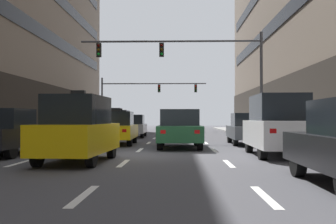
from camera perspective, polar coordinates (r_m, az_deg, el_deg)
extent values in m
plane|color=#424247|center=(15.07, -4.77, -6.00)|extent=(120.00, 120.00, 0.00)
cube|color=silver|center=(12.90, -20.30, -6.79)|extent=(0.16, 2.00, 0.01)
cube|color=silver|center=(17.63, -14.22, -5.23)|extent=(0.16, 2.00, 0.01)
cube|color=silver|center=(22.47, -10.74, -4.30)|extent=(0.16, 2.00, 0.01)
cube|color=silver|center=(27.37, -8.51, -3.70)|extent=(0.16, 2.00, 0.01)
cube|color=silver|center=(32.30, -6.96, -3.28)|extent=(0.16, 2.00, 0.01)
cube|color=silver|center=(37.25, -5.82, -2.96)|extent=(0.16, 2.00, 0.01)
cube|color=silver|center=(42.21, -4.95, -2.72)|extent=(0.16, 2.00, 0.01)
cube|color=silver|center=(47.18, -4.26, -2.54)|extent=(0.16, 2.00, 0.01)
cube|color=silver|center=(7.23, -11.90, -11.51)|extent=(0.16, 2.00, 0.01)
cube|color=silver|center=(12.10, -6.34, -7.23)|extent=(0.16, 2.00, 0.01)
cube|color=silver|center=(17.05, -4.02, -5.40)|extent=(0.16, 2.00, 0.01)
cube|color=silver|center=(22.02, -2.76, -4.39)|extent=(0.16, 2.00, 0.01)
cube|color=silver|center=(27.00, -1.96, -3.75)|extent=(0.16, 2.00, 0.01)
cube|color=silver|center=(31.99, -1.41, -3.31)|extent=(0.16, 2.00, 0.01)
cube|color=silver|center=(36.98, -1.01, -2.98)|extent=(0.16, 2.00, 0.01)
cube|color=silver|center=(41.97, -0.70, -2.74)|extent=(0.16, 2.00, 0.01)
cube|color=silver|center=(46.96, -0.46, -2.55)|extent=(0.16, 2.00, 0.01)
cube|color=silver|center=(7.20, 13.61, -11.56)|extent=(0.16, 2.00, 0.01)
cube|color=silver|center=(12.08, 8.61, -7.24)|extent=(0.16, 2.00, 0.01)
cube|color=silver|center=(17.03, 6.53, -5.40)|extent=(0.16, 2.00, 0.01)
cube|color=silver|center=(22.01, 5.40, -4.39)|extent=(0.16, 2.00, 0.01)
cube|color=silver|center=(26.99, 4.68, -3.75)|extent=(0.16, 2.00, 0.01)
cube|color=silver|center=(31.98, 4.19, -3.30)|extent=(0.16, 2.00, 0.01)
cube|color=silver|center=(36.97, 3.84, -2.98)|extent=(0.16, 2.00, 0.01)
cube|color=silver|center=(41.96, 3.56, -2.74)|extent=(0.16, 2.00, 0.01)
cube|color=silver|center=(46.96, 3.35, -2.54)|extent=(0.16, 2.00, 0.01)
cylinder|color=black|center=(34.41, -10.37, -2.56)|extent=(0.23, 0.68, 0.68)
cylinder|color=black|center=(34.12, -7.65, -2.58)|extent=(0.23, 0.68, 0.68)
cylinder|color=black|center=(31.69, -11.37, -2.70)|extent=(0.23, 0.68, 0.68)
cylinder|color=black|center=(31.38, -8.42, -2.73)|extent=(0.23, 0.68, 0.68)
cube|color=#B7BABF|center=(32.88, -9.44, -2.07)|extent=(1.93, 4.55, 0.66)
cube|color=black|center=(32.67, -9.50, -0.88)|extent=(1.66, 1.97, 0.70)
cube|color=white|center=(35.19, -9.84, -1.80)|extent=(0.21, 0.08, 0.14)
cube|color=red|center=(30.83, -11.41, -1.93)|extent=(0.21, 0.08, 0.14)
cube|color=white|center=(34.96, -7.70, -1.81)|extent=(0.21, 0.08, 0.14)
cube|color=red|center=(30.57, -8.98, -1.94)|extent=(0.21, 0.08, 0.14)
cylinder|color=black|center=(30.15, -6.25, -2.85)|extent=(0.22, 0.64, 0.64)
cylinder|color=black|center=(30.01, -3.30, -2.86)|extent=(0.22, 0.64, 0.64)
cylinder|color=black|center=(27.55, -6.89, -3.03)|extent=(0.22, 0.64, 0.64)
cylinder|color=black|center=(27.40, -3.67, -3.04)|extent=(0.22, 0.64, 0.64)
cube|color=#B7BABF|center=(28.76, -5.02, -2.32)|extent=(1.86, 4.29, 0.62)
cube|color=black|center=(28.55, -5.05, -1.05)|extent=(1.58, 1.87, 0.66)
cube|color=white|center=(30.90, -5.79, -2.02)|extent=(0.20, 0.08, 0.14)
cube|color=red|center=(26.75, -6.78, -2.19)|extent=(0.20, 0.08, 0.14)
cube|color=white|center=(30.79, -3.48, -2.03)|extent=(0.20, 0.08, 0.14)
cube|color=red|center=(26.62, -4.12, -2.20)|extent=(0.20, 0.08, 0.14)
cylinder|color=black|center=(19.75, -0.85, -3.79)|extent=(0.24, 0.70, 0.69)
cylinder|color=black|center=(19.77, 4.05, -3.78)|extent=(0.24, 0.70, 0.69)
cylinder|color=black|center=(16.91, -1.17, -4.27)|extent=(0.24, 0.70, 0.69)
cylinder|color=black|center=(16.93, 4.55, -4.26)|extent=(0.24, 0.70, 0.69)
cube|color=#1E512D|center=(18.31, 1.64, -2.96)|extent=(1.98, 4.65, 0.67)
cube|color=black|center=(18.08, 1.65, -0.78)|extent=(1.70, 2.01, 0.72)
cube|color=white|center=(20.58, -0.31, -2.41)|extent=(0.21, 0.09, 0.15)
cube|color=red|center=(16.03, -0.70, -2.83)|extent=(0.21, 0.09, 0.15)
cube|color=white|center=(20.59, 3.47, -2.40)|extent=(0.21, 0.09, 0.15)
cube|color=red|center=(16.05, 4.15, -2.82)|extent=(0.21, 0.09, 0.15)
cylinder|color=black|center=(17.43, -22.44, -4.13)|extent=(0.25, 0.68, 0.68)
cylinder|color=black|center=(16.78, -17.40, -4.29)|extent=(0.25, 0.68, 0.68)
cylinder|color=black|center=(14.24, -21.40, -4.88)|extent=(0.25, 0.68, 0.68)
cube|color=black|center=(15.82, -21.96, -3.28)|extent=(2.04, 4.57, 0.65)
cube|color=black|center=(15.62, -22.27, -0.83)|extent=(1.71, 2.00, 0.70)
cube|color=white|center=(18.10, -20.82, -2.62)|extent=(0.21, 0.09, 0.14)
cube|color=white|center=(17.59, -16.90, -2.69)|extent=(0.21, 0.09, 0.14)
cylinder|color=black|center=(14.05, -14.10, -5.07)|extent=(0.24, 0.64, 0.63)
cylinder|color=black|center=(13.65, -8.01, -5.21)|extent=(0.24, 0.64, 0.63)
cylinder|color=black|center=(11.65, -18.07, -5.91)|extent=(0.24, 0.64, 0.63)
cylinder|color=black|center=(11.17, -10.80, -6.16)|extent=(0.24, 0.64, 0.63)
cube|color=yellow|center=(12.58, -12.63, -3.61)|extent=(1.93, 4.25, 0.85)
cube|color=black|center=(12.57, -12.62, 0.28)|extent=(1.63, 2.53, 0.85)
cube|color=white|center=(14.71, -12.61, -2.64)|extent=(0.19, 0.08, 0.13)
cube|color=red|center=(10.85, -18.86, -3.23)|extent=(0.19, 0.08, 0.13)
cube|color=white|center=(14.40, -7.94, -2.69)|extent=(0.19, 0.08, 0.13)
cube|color=red|center=(10.44, -12.66, -3.35)|extent=(0.19, 0.08, 0.13)
cube|color=black|center=(12.59, -12.61, 2.61)|extent=(0.43, 0.21, 0.17)
cylinder|color=black|center=(22.24, -8.96, -3.48)|extent=(0.24, 0.68, 0.67)
cylinder|color=black|center=(22.04, -4.75, -3.52)|extent=(0.24, 0.68, 0.67)
cylinder|color=black|center=(19.52, -10.25, -3.84)|extent=(0.24, 0.68, 0.67)
cylinder|color=black|center=(19.29, -5.47, -3.88)|extent=(0.24, 0.68, 0.67)
cube|color=yellow|center=(20.74, -7.33, -2.77)|extent=(1.98, 4.53, 0.65)
cube|color=black|center=(20.53, -7.40, -0.91)|extent=(1.68, 1.98, 0.69)
cube|color=white|center=(23.01, -8.23, -2.30)|extent=(0.21, 0.09, 0.14)
cube|color=red|center=(18.66, -10.23, -2.62)|extent=(0.21, 0.09, 0.14)
cube|color=white|center=(22.86, -4.97, -2.32)|extent=(0.21, 0.09, 0.14)
cube|color=red|center=(18.47, -6.21, -2.65)|extent=(0.21, 0.09, 0.14)
cube|color=black|center=(20.53, -7.40, 0.32)|extent=(0.45, 0.21, 0.18)
cylinder|color=black|center=(45.18, -7.58, -2.17)|extent=(0.23, 0.69, 0.69)
cylinder|color=black|center=(44.93, -5.48, -2.18)|extent=(0.23, 0.69, 0.69)
cylinder|color=black|center=(42.40, -8.20, -2.25)|extent=(0.23, 0.69, 0.69)
cylinder|color=black|center=(42.14, -5.97, -2.26)|extent=(0.23, 0.69, 0.69)
cube|color=yellow|center=(43.65, -6.80, -1.60)|extent=(1.94, 4.60, 0.94)
cube|color=black|center=(43.65, -6.80, -0.37)|extent=(1.68, 2.72, 0.94)
cube|color=white|center=(45.98, -7.20, -1.36)|extent=(0.21, 0.08, 0.15)
cube|color=red|center=(41.53, -8.18, -1.41)|extent=(0.21, 0.08, 0.15)
cube|color=white|center=(45.78, -5.54, -1.36)|extent=(0.21, 0.08, 0.15)
cube|color=red|center=(41.32, -6.35, -1.41)|extent=(0.21, 0.08, 0.15)
cube|color=black|center=(43.65, -6.79, 0.37)|extent=(0.46, 0.21, 0.19)
cylinder|color=black|center=(9.74, 17.94, -6.73)|extent=(0.23, 0.69, 0.68)
cube|color=white|center=(10.56, 17.53, -3.84)|extent=(0.21, 0.08, 0.15)
cylinder|color=black|center=(16.10, 11.42, -4.46)|extent=(0.24, 0.68, 0.67)
cylinder|color=black|center=(16.43, 17.08, -4.36)|extent=(0.24, 0.68, 0.67)
cylinder|color=black|center=(13.38, 13.24, -5.17)|extent=(0.24, 0.68, 0.67)
cylinder|color=black|center=(13.78, 19.97, -5.02)|extent=(0.24, 0.68, 0.67)
cube|color=white|center=(14.87, 15.35, -2.96)|extent=(1.96, 4.53, 0.92)
cube|color=black|center=(14.87, 15.34, 0.58)|extent=(1.68, 2.69, 0.92)
cube|color=white|center=(16.91, 11.52, -2.18)|extent=(0.21, 0.09, 0.14)
cube|color=red|center=(12.57, 14.64, -2.61)|extent=(0.21, 0.09, 0.14)
cube|color=white|center=(17.17, 15.87, -2.14)|extent=(0.21, 0.09, 0.14)
cube|color=red|center=(12.91, 20.38, -2.54)|extent=(0.21, 0.09, 0.14)
cylinder|color=black|center=(22.37, 8.72, -3.51)|extent=(0.23, 0.65, 0.64)
cylinder|color=black|center=(22.59, 12.66, -3.47)|extent=(0.23, 0.65, 0.64)
cylinder|color=black|center=(19.77, 9.54, -3.85)|extent=(0.23, 0.65, 0.64)
cylinder|color=black|center=(20.01, 13.98, -3.80)|extent=(0.23, 0.65, 0.64)
cube|color=#474C51|center=(21.16, 11.20, -2.81)|extent=(1.87, 4.31, 0.62)
cube|color=black|center=(20.95, 11.28, -1.07)|extent=(1.59, 1.88, 0.66)
cube|color=white|center=(23.16, 8.89, -2.38)|extent=(0.20, 0.08, 0.14)
cube|color=red|center=(18.99, 10.28, -2.70)|extent=(0.20, 0.08, 0.14)
cube|color=white|center=(23.33, 11.95, -2.36)|extent=(0.20, 0.08, 0.14)
cube|color=red|center=(19.20, 13.99, -2.67)|extent=(0.20, 0.08, 0.14)
cylinder|color=#4C4C51|center=(24.97, 13.11, 3.76)|extent=(0.18, 0.18, 6.45)
cylinder|color=#4C4C51|center=(24.83, 0.37, 10.00)|extent=(10.99, 0.12, 0.12)
cube|color=black|center=(24.76, -0.91, 8.81)|extent=(0.28, 0.24, 0.84)
sphere|color=#4B0704|center=(24.67, -0.93, 9.46)|extent=(0.17, 0.17, 0.17)
sphere|color=#523505|center=(24.62, -0.93, 8.86)|extent=(0.17, 0.17, 0.17)
sphere|color=green|center=(24.58, -0.93, 8.27)|extent=(0.17, 0.17, 0.17)
cube|color=black|center=(25.22, -9.78, 8.64)|extent=(0.28, 0.24, 0.84)
sphere|color=#4B0704|center=(25.12, -9.84, 9.28)|extent=(0.17, 0.17, 0.17)
sphere|color=#523505|center=(25.08, -9.84, 8.70)|extent=(0.17, 0.17, 0.17)
sphere|color=green|center=(25.04, -9.84, 8.11)|extent=(0.17, 0.17, 0.17)
cylinder|color=#4C4C51|center=(43.90, -9.34, 1.18)|extent=(0.18, 0.18, 5.59)
cylinder|color=#4C4C51|center=(43.32, -2.01, 4.05)|extent=(11.22, 0.12, 0.12)
cube|color=black|center=(43.25, -1.27, 3.36)|extent=(0.28, 0.24, 0.84)
sphere|color=red|center=(43.13, -1.28, 3.72)|extent=(0.17, 0.17, 0.17)
sphere|color=#523505|center=(43.11, -1.28, 3.38)|extent=(0.17, 0.17, 0.17)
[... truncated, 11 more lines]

